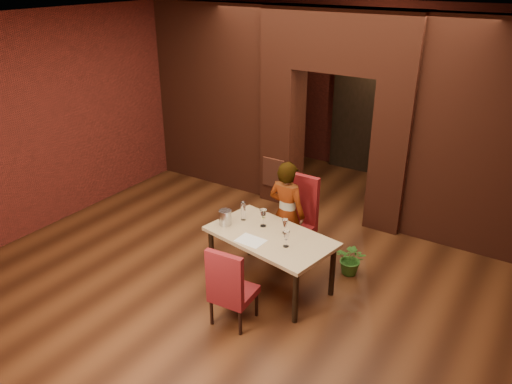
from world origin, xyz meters
TOP-DOWN VIEW (x-y plane):
  - floor at (0.00, 0.00)m, footprint 8.00×8.00m
  - ceiling at (0.00, 0.00)m, footprint 7.00×8.00m
  - wall_back at (0.00, 4.00)m, footprint 7.00×0.04m
  - wall_left at (-3.50, 0.00)m, footprint 0.04×8.00m
  - pillar_left at (-0.95, 2.00)m, footprint 0.55×0.55m
  - pillar_right at (0.95, 2.00)m, footprint 0.55×0.55m
  - lintel at (0.00, 2.00)m, footprint 2.45×0.55m
  - wing_wall_left at (-2.36, 2.00)m, footprint 2.28×0.35m
  - wing_wall_right at (2.36, 2.00)m, footprint 2.28×0.35m
  - vent_panel at (-0.95, 1.71)m, footprint 0.40×0.03m
  - rear_door at (-0.40, 3.94)m, footprint 0.90×0.08m
  - rear_door_frame at (-0.40, 3.90)m, footprint 1.02×0.04m
  - dining_table at (0.28, -0.40)m, footprint 1.68×1.13m
  - chair_far at (0.19, 0.30)m, footprint 0.54×0.54m
  - chair_near at (0.30, -1.22)m, footprint 0.48×0.48m
  - person_seated at (0.17, 0.19)m, footprint 0.55×0.38m
  - wine_glass_a at (0.08, -0.25)m, footprint 0.09×0.09m
  - wine_glass_b at (0.40, -0.26)m, footprint 0.08×0.08m
  - wine_glass_c at (0.57, -0.54)m, footprint 0.08×0.08m
  - tasting_sheet at (0.15, -0.65)m, footprint 0.34×0.26m
  - wine_bucket at (-0.35, -0.48)m, footprint 0.16×0.16m
  - water_bottle at (-0.23, -0.25)m, footprint 0.06×0.06m
  - potted_plant at (1.05, 0.39)m, footprint 0.43×0.38m

SIDE VIEW (x-z plane):
  - floor at x=0.00m, z-range 0.00..0.00m
  - potted_plant at x=1.05m, z-range 0.00..0.45m
  - dining_table at x=0.28m, z-range 0.00..0.73m
  - chair_near at x=0.30m, z-range 0.00..0.98m
  - vent_panel at x=-0.95m, z-range 0.30..0.80m
  - chair_far at x=0.19m, z-range 0.00..1.18m
  - tasting_sheet at x=0.15m, z-range 0.73..0.73m
  - person_seated at x=0.17m, z-range 0.00..1.47m
  - wine_glass_b at x=0.40m, z-range 0.73..0.91m
  - wine_bucket at x=-0.35m, z-range 0.73..0.92m
  - wine_glass_c at x=0.57m, z-range 0.73..0.93m
  - wine_glass_a at x=0.08m, z-range 0.73..0.96m
  - water_bottle at x=-0.23m, z-range 0.73..0.99m
  - rear_door at x=-0.40m, z-range 0.00..2.10m
  - rear_door_frame at x=-0.40m, z-range -0.06..2.16m
  - pillar_left at x=-0.95m, z-range 0.00..2.30m
  - pillar_right at x=0.95m, z-range 0.00..2.30m
  - wall_back at x=0.00m, z-range 0.00..3.20m
  - wall_left at x=-3.50m, z-range 0.00..3.20m
  - wing_wall_left at x=-2.36m, z-range 0.00..3.20m
  - wing_wall_right at x=2.36m, z-range 0.00..3.20m
  - lintel at x=0.00m, z-range 2.30..3.20m
  - ceiling at x=0.00m, z-range 3.18..3.22m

